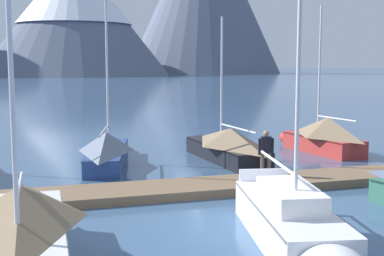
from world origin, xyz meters
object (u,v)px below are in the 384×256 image
sailboat_second_berth (20,239)px  person_on_dock (266,150)px  sailboat_mid_dock_starboard (295,225)px  sailboat_end_of_dock (321,135)px  sailboat_mid_dock_port (108,148)px  sailboat_far_berth (225,144)px

sailboat_second_berth → person_on_dock: sailboat_second_berth is taller
sailboat_mid_dock_starboard → sailboat_end_of_dock: sailboat_end_of_dock is taller
sailboat_mid_dock_port → sailboat_end_of_dock: size_ratio=1.24×
sailboat_mid_dock_port → sailboat_far_berth: 5.36m
person_on_dock → sailboat_mid_dock_port: bearing=134.2°
sailboat_mid_dock_port → person_on_dock: size_ratio=5.35×
sailboat_mid_dock_port → sailboat_second_berth: bearing=-105.2°
sailboat_mid_dock_starboard → sailboat_far_berth: sailboat_mid_dock_starboard is taller
sailboat_far_berth → person_on_dock: bearing=-91.7°
sailboat_second_berth → person_on_dock: 10.88m
sailboat_end_of_dock → sailboat_far_berth: bearing=-172.1°
sailboat_far_berth → person_on_dock: (-0.14, -4.94, 0.53)m
sailboat_mid_dock_starboard → sailboat_second_berth: bearing=-179.8°
sailboat_mid_dock_starboard → sailboat_end_of_dock: 14.67m
sailboat_mid_dock_port → sailboat_end_of_dock: 10.75m
sailboat_mid_dock_starboard → sailboat_far_berth: (2.37, 11.70, 0.13)m
sailboat_second_berth → sailboat_mid_dock_starboard: size_ratio=1.15×
sailboat_end_of_dock → person_on_dock: 7.96m
sailboat_mid_dock_starboard → sailboat_far_berth: size_ratio=0.97×
sailboat_second_berth → sailboat_far_berth: bearing=53.6°
sailboat_mid_dock_port → sailboat_mid_dock_starboard: (2.98, -12.11, -0.13)m
sailboat_mid_dock_port → sailboat_end_of_dock: sailboat_mid_dock_port is taller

